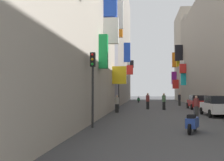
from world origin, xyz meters
TOP-DOWN VIEW (x-y plane):
  - ground_plane at (0.00, 30.00)m, footprint 140.00×140.00m
  - building_left_mid_a at (-7.96, 17.33)m, footprint 7.14×3.19m
  - building_left_mid_b at (-7.98, 22.07)m, footprint 7.36×6.30m
  - building_left_mid_c at (-7.99, 27.13)m, footprint 6.94×3.81m
  - building_left_far at (-8.00, 44.52)m, footprint 7.16×30.97m
  - building_right_mid_a at (7.98, 46.31)m, footprint 7.36×4.83m
  - building_right_mid_b at (7.99, 54.36)m, footprint 7.19×11.27m
  - parked_car_white at (3.63, 18.41)m, footprint 1.91×4.39m
  - parked_car_red at (3.76, 26.72)m, footprint 1.85×3.95m
  - scooter_blue at (0.25, 9.65)m, footprint 0.79×1.81m
  - scooter_green at (-2.83, 43.21)m, footprint 0.46×1.78m
  - pedestrian_crossing at (-4.37, 21.17)m, footprint 0.52×0.52m
  - pedestrian_near_left at (2.69, 33.35)m, footprint 0.46×0.46m
  - pedestrian_near_right at (-1.55, 25.99)m, footprint 0.53×0.53m
  - pedestrian_mid_street at (0.09, 25.20)m, footprint 0.53×0.53m
  - pedestrian_far_away at (2.07, 18.43)m, footprint 0.53×0.53m
  - traffic_light_near_corner at (-4.64, 10.84)m, footprint 0.26×0.34m
  - traffic_light_far_corner at (-4.64, 26.06)m, footprint 0.26×0.34m

SIDE VIEW (x-z plane):
  - ground_plane at x=0.00m, z-range 0.00..0.00m
  - scooter_green at x=-2.83m, z-range -0.10..1.03m
  - scooter_blue at x=0.25m, z-range -0.10..1.03m
  - pedestrian_crossing at x=-4.37m, z-range -0.01..1.54m
  - parked_car_red at x=3.76m, z-range 0.03..1.52m
  - pedestrian_far_away at x=2.07m, z-range -0.01..1.56m
  - parked_car_white at x=3.63m, z-range 0.03..1.60m
  - pedestrian_near_left at x=2.69m, z-range 0.00..1.66m
  - pedestrian_mid_street at x=0.09m, z-range 0.00..1.70m
  - pedestrian_near_right at x=-1.55m, z-range 0.00..1.71m
  - traffic_light_near_corner at x=-4.64m, z-range 0.74..4.70m
  - traffic_light_far_corner at x=-4.64m, z-range 0.77..5.00m
  - building_left_mid_a at x=-7.96m, z-range 0.01..14.58m
  - building_right_mid_a at x=7.98m, z-range 0.00..15.08m
  - building_left_mid_b at x=-7.98m, z-range -0.01..15.18m
  - building_left_mid_c at x=-7.99m, z-range -0.01..16.01m
  - building_right_mid_b at x=7.99m, z-range -0.01..17.92m
  - building_left_far at x=-8.00m, z-range 0.00..21.27m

